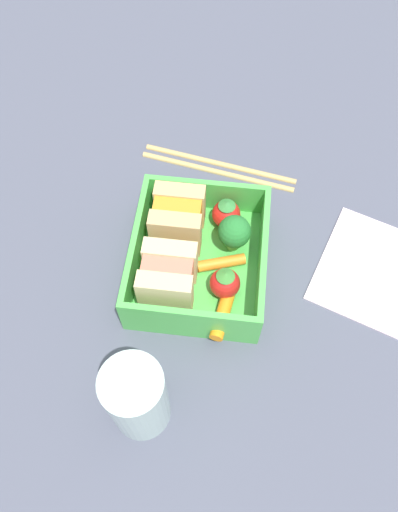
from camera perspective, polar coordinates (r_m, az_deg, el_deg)
The scene contains 13 objects.
ground_plane at distance 53.90cm, azimuth 0.00°, elevation -1.95°, with size 120.00×120.00×2.00cm, color #4B4F5F.
bento_tray at distance 52.49cm, azimuth 0.00°, elevation -1.14°, with size 15.38×13.35×1.20cm, color #4CBA4B.
bento_rim at distance 50.14cm, azimuth 0.00°, elevation 0.34°, with size 15.38×13.35×4.19cm.
sandwich_left at distance 48.22cm, azimuth -3.55°, elevation -2.45°, with size 5.37×5.20×5.43cm.
sandwich_center_left at distance 51.62cm, azimuth -2.43°, elevation 4.21°, with size 5.37×5.20×5.43cm.
carrot_stick_far_left at distance 48.73cm, azimuth 2.71°, elevation -6.73°, with size 1.35×1.35×5.03cm, color orange.
strawberry_left at distance 49.11cm, azimuth 2.98°, elevation -3.07°, with size 3.06×3.06×3.66cm.
carrot_stick_left at distance 51.22cm, azimuth 2.53°, elevation -1.07°, with size 1.18×1.18×4.96cm, color orange.
broccoli_floret at distance 50.88cm, azimuth 4.06°, elevation 2.72°, with size 3.41×3.41×4.51cm.
strawberry_far_left at distance 53.34cm, azimuth 3.13°, elevation 4.87°, with size 3.07×3.07×3.67cm.
chopstick_pair at distance 60.50cm, azimuth 2.26°, elevation 10.21°, with size 5.30×18.74×0.70cm.
drinking_glass at distance 43.40cm, azimuth -7.08°, elevation -15.85°, with size 5.16×5.16×9.65cm, color silver.
folded_napkin at distance 55.80cm, azimuth 18.94°, elevation -1.39°, with size 12.72×10.16×0.40cm, color silver.
Camera 1 is at (-24.98, -2.97, 46.67)cm, focal length 35.00 mm.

